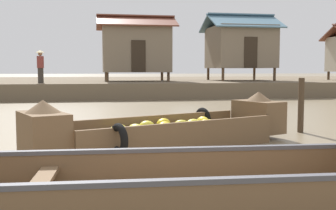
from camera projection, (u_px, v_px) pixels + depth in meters
ground_plane at (119, 114)px, 13.94m from camera, size 300.00×300.00×0.00m
riverbank_strip at (106, 85)px, 29.51m from camera, size 160.00×20.00×0.82m
banana_boat at (169, 129)px, 7.82m from camera, size 5.29×2.99×1.00m
viewer_boat at (145, 185)px, 4.31m from camera, size 6.13×1.84×0.91m
stilt_house_mid_left at (136, 48)px, 24.46m from camera, size 4.59×3.20×3.88m
stilt_house_mid_right at (240, 46)px, 25.75m from camera, size 4.30×4.07×4.13m
vendor_person at (40, 65)px, 20.81m from camera, size 0.44×0.44×1.66m
mooring_post at (301, 105)px, 9.72m from camera, size 0.14×0.14×1.29m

